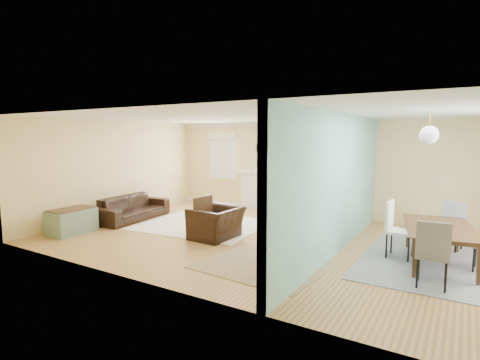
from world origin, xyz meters
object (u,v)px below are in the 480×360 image
sofa (132,208)px  eames_chair (216,223)px  credenza (335,219)px  green_chair (296,208)px  dining_table (441,246)px

sofa → eames_chair: size_ratio=2.08×
sofa → credenza: size_ratio=1.49×
sofa → eames_chair: eames_chair is taller
sofa → green_chair: 4.29m
credenza → eames_chair: bearing=-146.3°
green_chair → dining_table: green_chair is taller
eames_chair → credenza: size_ratio=0.72×
green_chair → eames_chair: bearing=77.6°
credenza → dining_table: credenza is taller
sofa → green_chair: size_ratio=2.84×
eames_chair → credenza: 2.58m
eames_chair → green_chair: bearing=163.9°
sofa → credenza: 5.21m
credenza → sofa: bearing=-168.3°
sofa → green_chair: bearing=-67.0°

